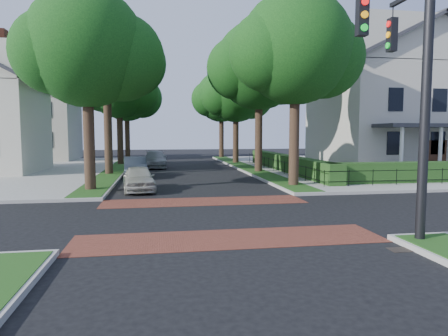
{
  "coord_description": "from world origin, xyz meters",
  "views": [
    {
      "loc": [
        -1.99,
        -14.38,
        3.08
      ],
      "look_at": [
        0.71,
        2.06,
        1.6
      ],
      "focal_mm": 32.0,
      "sensor_mm": 36.0,
      "label": 1
    }
  ],
  "objects_px": {
    "parked_car_rear": "(155,159)",
    "traffic_signal": "(415,72)",
    "parked_car_front": "(139,178)",
    "parked_car_middle": "(135,167)"
  },
  "relations": [
    {
      "from": "parked_car_middle",
      "to": "parked_car_rear",
      "type": "bearing_deg",
      "value": 75.17
    },
    {
      "from": "traffic_signal",
      "to": "parked_car_front",
      "type": "relative_size",
      "value": 2.02
    },
    {
      "from": "traffic_signal",
      "to": "parked_car_front",
      "type": "height_order",
      "value": "traffic_signal"
    },
    {
      "from": "parked_car_front",
      "to": "parked_car_rear",
      "type": "relative_size",
      "value": 0.79
    },
    {
      "from": "traffic_signal",
      "to": "parked_car_rear",
      "type": "height_order",
      "value": "traffic_signal"
    },
    {
      "from": "parked_car_front",
      "to": "parked_car_rear",
      "type": "bearing_deg",
      "value": 81.22
    },
    {
      "from": "parked_car_rear",
      "to": "parked_car_middle",
      "type": "bearing_deg",
      "value": -99.61
    },
    {
      "from": "parked_car_rear",
      "to": "traffic_signal",
      "type": "bearing_deg",
      "value": -74.05
    },
    {
      "from": "parked_car_front",
      "to": "parked_car_middle",
      "type": "xyz_separation_m",
      "value": [
        -0.55,
        6.78,
        0.03
      ]
    },
    {
      "from": "parked_car_front",
      "to": "parked_car_rear",
      "type": "xyz_separation_m",
      "value": [
        0.75,
        14.22,
        0.05
      ]
    }
  ]
}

